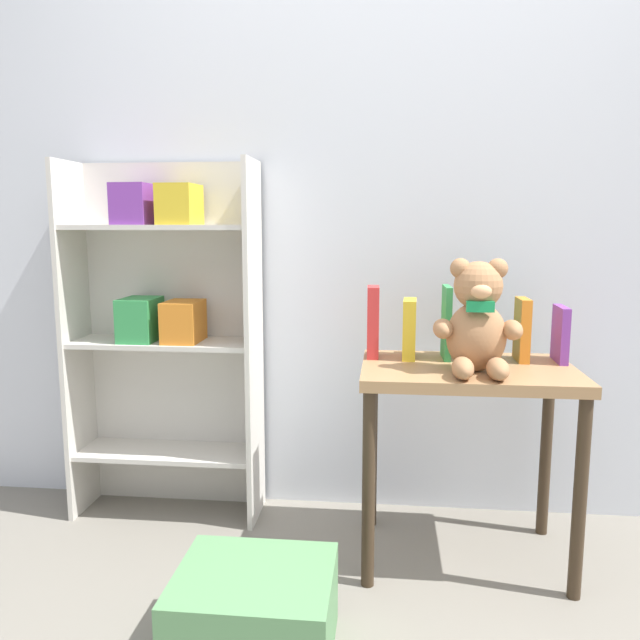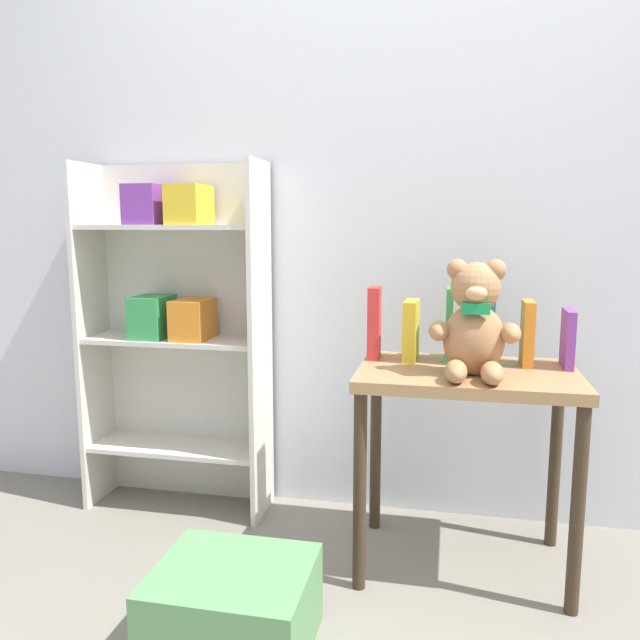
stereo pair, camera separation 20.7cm
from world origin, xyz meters
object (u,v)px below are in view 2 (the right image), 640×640
book_standing_yellow (411,330)px  storage_bin (233,609)px  bookshelf_side (178,319)px  book_standing_green (449,324)px  book_standing_teal (488,324)px  book_standing_purple (568,338)px  book_standing_orange (527,333)px  display_table (466,402)px  teddy_bear (474,324)px  book_standing_red (374,323)px

book_standing_yellow → storage_bin: 1.00m
bookshelf_side → book_standing_yellow: (0.90, -0.15, 0.01)m
book_standing_green → book_standing_teal: 0.12m
book_standing_green → book_standing_purple: 0.37m
book_standing_green → book_standing_orange: size_ratio=1.18×
book_standing_yellow → book_standing_teal: 0.25m
display_table → book_standing_green: 0.26m
bookshelf_side → book_standing_purple: bookshelf_side is taller
bookshelf_side → book_standing_yellow: bookshelf_side is taller
book_standing_teal → book_standing_orange: (0.12, -0.02, -0.02)m
bookshelf_side → teddy_bear: bearing=-16.9°
bookshelf_side → book_standing_red: 0.80m
teddy_bear → book_standing_orange: teddy_bear is taller
display_table → storage_bin: (-0.59, -0.55, -0.44)m
book_standing_green → book_standing_red: bearing=-179.4°
book_standing_green → book_standing_orange: (0.25, -0.01, -0.02)m
bookshelf_side → book_standing_orange: (1.27, -0.15, 0.02)m
book_standing_teal → book_standing_purple: size_ratio=1.40×
teddy_bear → book_standing_green: bearing=111.0°
book_standing_yellow → display_table: bearing=-27.3°
book_standing_yellow → book_standing_green: book_standing_green is taller
book_standing_green → book_standing_purple: book_standing_green is taller
book_standing_orange → book_standing_purple: size_ratio=1.14×
storage_bin → book_standing_purple: bearing=35.9°
book_standing_teal → book_standing_orange: bearing=-6.8°
book_standing_green → storage_bin: bearing=-129.8°
book_standing_yellow → storage_bin: size_ratio=0.50×
display_table → book_standing_green: bearing=117.8°
book_standing_purple → storage_bin: book_standing_purple is taller
book_standing_red → book_standing_purple: bearing=-2.4°
teddy_bear → book_standing_teal: (0.05, 0.20, -0.03)m
book_standing_purple → teddy_bear: bearing=-147.0°
teddy_bear → book_standing_yellow: 0.28m
book_standing_orange → bookshelf_side: bearing=173.1°
book_standing_orange → book_standing_green: bearing=177.1°
display_table → teddy_bear: size_ratio=1.94×
book_standing_red → book_standing_yellow: book_standing_red is taller
teddy_bear → book_standing_green: 0.21m
book_standing_yellow → storage_bin: bearing=-118.9°
teddy_bear → book_standing_orange: size_ratio=1.67×
bookshelf_side → book_standing_green: (1.03, -0.14, 0.04)m
book_standing_green → book_standing_purple: bearing=-3.3°
teddy_bear → book_standing_teal: 0.20m
display_table → storage_bin: 0.91m
book_standing_orange → book_standing_red: bearing=179.5°
book_standing_purple → display_table: bearing=-159.8°
book_standing_purple → book_standing_red: bearing=-178.9°
bookshelf_side → book_standing_orange: bearing=-6.9°
book_standing_purple → bookshelf_side: bearing=175.2°
bookshelf_side → book_standing_red: size_ratio=5.50×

